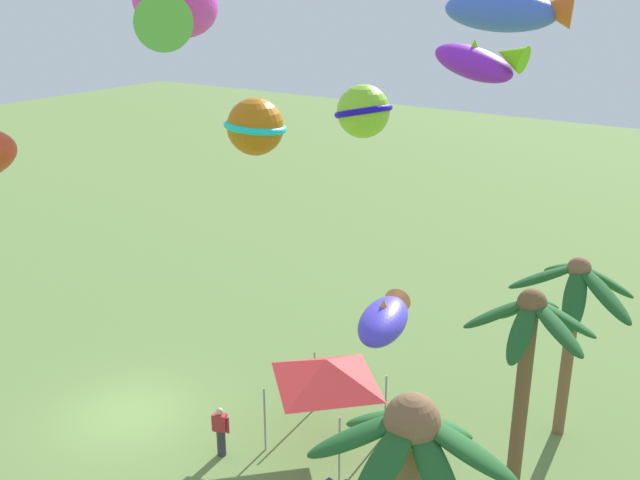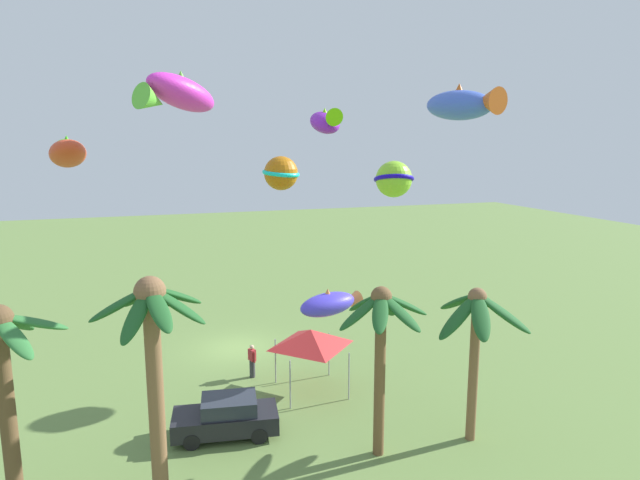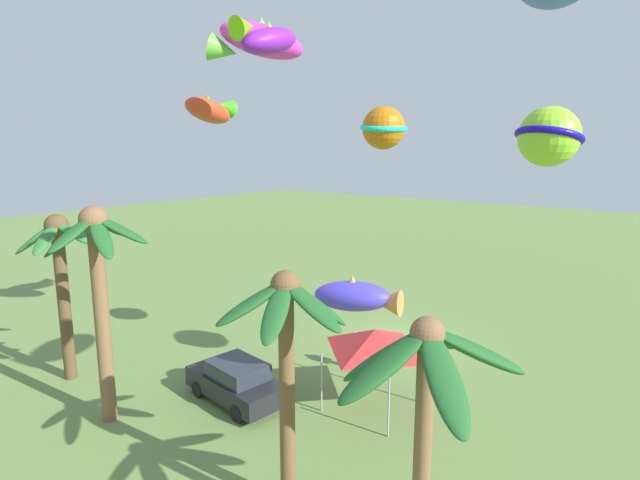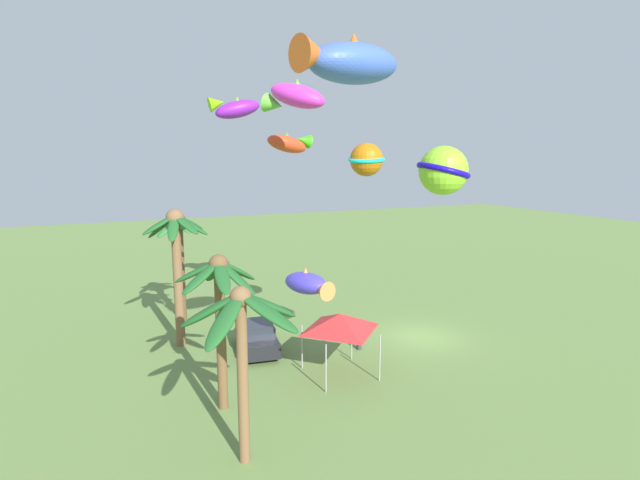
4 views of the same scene
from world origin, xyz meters
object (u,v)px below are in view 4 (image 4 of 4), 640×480
Objects in this scene: spectator_0 at (359,334)px; kite_fish_0 at (308,284)px; palm_tree_3 at (241,328)px; kite_ball_2 at (366,160)px; palm_tree_1 at (219,294)px; palm_tree_2 at (177,247)px; kite_fish_4 at (235,108)px; kite_fish_6 at (348,62)px; kite_fish_1 at (294,97)px; kite_ball_5 at (443,171)px; kite_fish_3 at (289,143)px; palm_tree_0 at (180,243)px; festival_tent at (340,322)px; parked_car_0 at (257,337)px.

kite_fish_0 is (-2.55, 3.92, 3.67)m from spectator_0.
palm_tree_3 is 10.41m from kite_ball_2.
palm_tree_1 is 8.92m from kite_ball_2.
palm_tree_2 is 8.76m from kite_fish_4.
kite_fish_0 is at bearing -9.78° from kite_fish_6.
palm_tree_1 is at bearing 102.86° from kite_ball_2.
kite_fish_4 is 0.56× the size of kite_fish_6.
kite_fish_0 is at bearing 163.51° from kite_fish_1.
palm_tree_3 is at bearing 149.78° from kite_fish_1.
kite_fish_4 is at bearing -164.15° from palm_tree_2.
palm_tree_3 is at bearing 88.60° from kite_ball_5.
palm_tree_3 is 16.56m from kite_fish_3.
palm_tree_2 is at bearing 15.59° from kite_fish_6.
kite_ball_2 reaches higher than palm_tree_0.
kite_fish_6 is at bearing 165.49° from kite_fish_3.
palm_tree_0 is 4.17m from palm_tree_2.
palm_tree_3 is 2.49× the size of kite_ball_2.
palm_tree_0 is at bearing 25.93° from festival_tent.
parked_car_0 is 11.46m from kite_fish_4.
kite_fish_1 is 11.00m from kite_fish_6.
kite_fish_6 reaches higher than festival_tent.
kite_fish_1 is at bearing -103.13° from palm_tree_2.
festival_tent is 10.11m from kite_fish_4.
kite_ball_2 is (5.29, -7.38, 5.09)m from palm_tree_3.
kite_ball_2 is at bearing -176.99° from kite_fish_3.
palm_tree_1 is 2.14× the size of festival_tent.
palm_tree_0 is 12.08m from festival_tent.
spectator_0 is at bearing -20.97° from kite_ball_2.
kite_fish_0 is 10.06m from kite_fish_1.
parked_car_0 is at bearing 11.39° from kite_fish_0.
palm_tree_2 is 3.35× the size of kite_fish_4.
palm_tree_1 is (-11.49, 0.33, -0.14)m from palm_tree_0.
kite_fish_1 reaches higher than palm_tree_3.
palm_tree_0 is 2.04× the size of kite_fish_3.
kite_fish_0 is 1.38× the size of kite_fish_4.
kite_ball_2 is (-1.38, 0.53, 8.77)m from spectator_0.
kite_fish_1 is 0.96× the size of kite_fish_6.
kite_fish_3 is at bearing -16.96° from kite_fish_0.
spectator_0 is at bearing -77.76° from kite_fish_4.
palm_tree_2 is at bearing 110.68° from kite_fish_3.
kite_fish_4 is at bearing 102.24° from spectator_0.
festival_tent is 11.50m from kite_fish_1.
palm_tree_0 is 1.12× the size of palm_tree_3.
palm_tree_3 is 1.52× the size of kite_fish_6.
parked_car_0 is 1.07× the size of kite_fish_6.
kite_fish_0 is 0.80× the size of kite_fish_1.
kite_fish_4 is at bearing -14.78° from palm_tree_3.
spectator_0 is 0.67× the size of kite_ball_5.
kite_ball_2 reaches higher than palm_tree_1.
kite_fish_1 is (1.09, -2.55, 11.96)m from parked_car_0.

